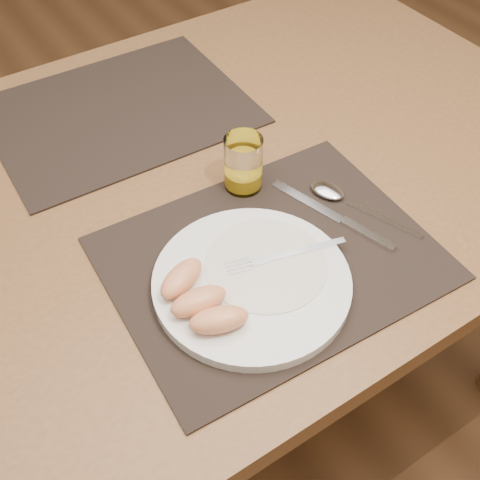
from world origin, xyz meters
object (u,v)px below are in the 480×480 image
(plate, at_px, (252,282))
(juice_glass, at_px, (243,166))
(fork, at_px, (276,257))
(spoon, at_px, (336,194))
(table, at_px, (195,210))
(placemat_near, at_px, (271,258))
(knife, at_px, (342,220))
(placemat_far, at_px, (119,111))

(plate, height_order, juice_glass, juice_glass)
(fork, bearing_deg, spoon, 21.50)
(spoon, bearing_deg, table, 132.33)
(placemat_near, height_order, juice_glass, juice_glass)
(placemat_near, height_order, knife, knife)
(table, distance_m, spoon, 0.25)
(knife, bearing_deg, juice_glass, 118.34)
(knife, relative_size, spoon, 1.15)
(placemat_far, bearing_deg, fork, -86.80)
(placemat_near, height_order, placemat_far, same)
(placemat_far, distance_m, fork, 0.46)
(table, relative_size, fork, 8.10)
(placemat_far, bearing_deg, spoon, -64.90)
(plate, height_order, fork, fork)
(table, distance_m, placemat_far, 0.24)
(placemat_near, bearing_deg, knife, -0.01)
(juice_glass, bearing_deg, placemat_near, -108.45)
(plate, height_order, knife, plate)
(fork, xyz_separation_m, spoon, (0.16, 0.06, -0.01))
(table, height_order, placemat_near, placemat_near)
(placemat_far, xyz_separation_m, spoon, (0.18, -0.39, 0.01))
(fork, height_order, spoon, fork)
(placemat_far, height_order, spoon, spoon)
(spoon, bearing_deg, fork, -158.50)
(table, bearing_deg, plate, -101.35)
(table, xyz_separation_m, knife, (0.13, -0.22, 0.09))
(placemat_near, bearing_deg, juice_glass, 71.55)
(table, distance_m, fork, 0.26)
(spoon, height_order, juice_glass, juice_glass)
(juice_glass, bearing_deg, fork, -108.00)
(juice_glass, bearing_deg, spoon, -44.04)
(plate, xyz_separation_m, juice_glass, (0.10, 0.18, 0.03))
(fork, distance_m, juice_glass, 0.17)
(table, relative_size, spoon, 7.50)
(placemat_far, distance_m, plate, 0.47)
(table, height_order, plate, plate)
(placemat_far, height_order, knife, knife)
(knife, xyz_separation_m, spoon, (0.03, 0.05, 0.00))
(placemat_far, xyz_separation_m, juice_glass, (0.08, -0.29, 0.04))
(fork, bearing_deg, placemat_near, 76.37)
(knife, bearing_deg, fork, -173.30)
(placemat_far, height_order, juice_glass, juice_glass)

